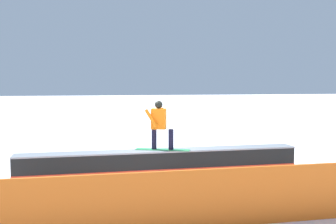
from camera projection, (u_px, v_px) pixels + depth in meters
The scene contains 4 objects.
ground_plane at pixel (161, 177), 11.18m from camera, with size 120.00×120.00×0.00m, color white.
grind_box at pixel (161, 165), 11.15m from camera, with size 7.88×0.91×0.75m.
snowboarder at pixel (160, 124), 11.08m from camera, with size 1.52×0.77×1.37m.
safety_fence at pixel (196, 200), 7.19m from camera, with size 13.71×0.06×1.09m, color orange.
Camera 1 is at (1.71, 10.86, 2.70)m, focal length 42.73 mm.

